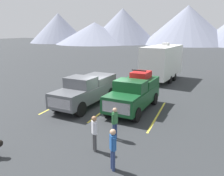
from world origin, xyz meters
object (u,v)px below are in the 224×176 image
person_a (115,121)px  pickup_truck_a (87,89)px  camper_trailer_a (162,61)px  pickup_truck_b (134,92)px  person_b (113,147)px  person_c (94,131)px

person_a → pickup_truck_a: bearing=132.3°
camper_trailer_a → pickup_truck_b: bearing=-90.5°
person_a → person_b: 2.51m
pickup_truck_a → person_b: 8.02m
camper_trailer_a → person_b: (1.18, -16.61, -1.11)m
camper_trailer_a → person_b: 16.69m
person_a → person_b: size_ratio=0.97×
person_a → person_b: person_b is taller
camper_trailer_a → person_b: camper_trailer_a is taller
camper_trailer_a → person_a: 14.30m
person_b → person_c: size_ratio=1.02×
pickup_truck_a → person_a: (3.79, -4.17, -0.20)m
pickup_truck_a → person_c: (3.38, -5.53, -0.19)m
person_b → person_c: 1.61m
person_a → person_c: 1.42m
pickup_truck_b → person_c: 5.94m
pickup_truck_b → person_b: bearing=-79.7°
pickup_truck_b → person_c: size_ratio=3.29×
pickup_truck_a → camper_trailer_a: (3.47, 10.08, 0.94)m
camper_trailer_a → person_c: 15.65m
pickup_truck_a → pickup_truck_b: bearing=6.8°
pickup_truck_b → camper_trailer_a: 9.71m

